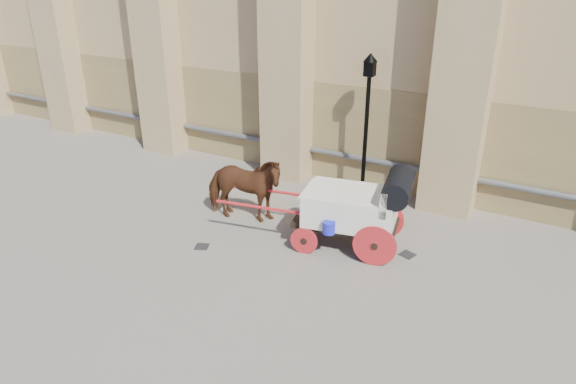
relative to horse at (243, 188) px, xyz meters
The scene contains 6 objects.
ground 1.06m from the horse, 38.33° to the right, with size 90.00×90.00×0.00m, color #6F685B.
horse is the anchor object (origin of this frame).
carriage 3.08m from the horse, ahead, with size 4.67×2.05×1.98m.
street_lamp 3.84m from the horse, 54.35° to the left, with size 0.38×0.38×4.07m.
drain_grate_near 1.90m from the horse, 93.68° to the right, with size 0.32×0.32×0.01m, color black.
drain_grate_far 4.39m from the horse, ahead, with size 0.32×0.32×0.01m, color black.
Camera 1 is at (6.46, -9.57, 6.22)m, focal length 32.00 mm.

